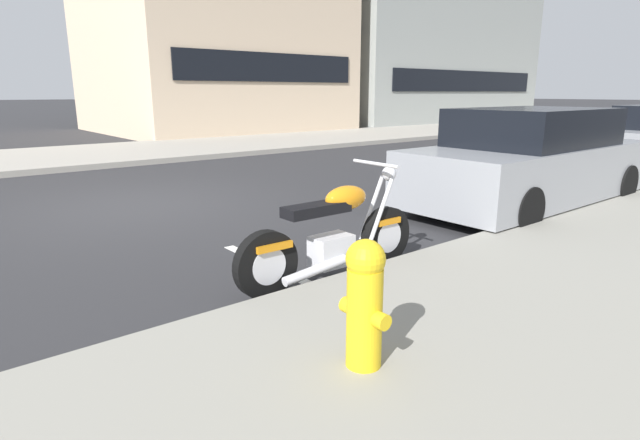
# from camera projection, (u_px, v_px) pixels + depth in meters

# --- Properties ---
(ground_plane) EXTENTS (260.00, 260.00, 0.00)m
(ground_plane) POSITION_uv_depth(u_px,v_px,m) (141.00, 206.00, 8.17)
(ground_plane) COLOR #28282B
(sidewalk_far_curb) EXTENTS (120.00, 5.00, 0.14)m
(sidewalk_far_curb) POSITION_uv_depth(u_px,v_px,m) (368.00, 135.00, 20.80)
(sidewalk_far_curb) COLOR gray
(sidewalk_far_curb) RESTS_ON ground
(parking_stall_stripe) EXTENTS (0.12, 2.20, 0.01)m
(parking_stall_stripe) POSITION_uv_depth(u_px,v_px,m) (282.00, 271.00, 5.19)
(parking_stall_stripe) COLOR silver
(parking_stall_stripe) RESTS_ON ground
(parked_motorcycle) EXTENTS (2.11, 0.62, 1.11)m
(parked_motorcycle) POSITION_uv_depth(u_px,v_px,m) (333.00, 237.00, 4.89)
(parked_motorcycle) COLOR black
(parked_motorcycle) RESTS_ON ground
(parked_car_second_in_row) EXTENTS (4.67, 1.88, 1.54)m
(parked_car_second_in_row) POSITION_uv_depth(u_px,v_px,m) (531.00, 161.00, 7.99)
(parked_car_second_in_row) COLOR gray
(parked_car_second_in_row) RESTS_ON ground
(fire_hydrant) EXTENTS (0.24, 0.36, 0.81)m
(fire_hydrant) POSITION_uv_depth(u_px,v_px,m) (365.00, 300.00, 3.05)
(fire_hydrant) COLOR gold
(fire_hydrant) RESTS_ON sidewalk_near_curb
(townhouse_mid_block) EXTENTS (14.53, 11.72, 10.70)m
(townhouse_mid_block) POSITION_uv_depth(u_px,v_px,m) (392.00, 33.00, 31.68)
(townhouse_mid_block) COLOR #939993
(townhouse_mid_block) RESTS_ON ground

